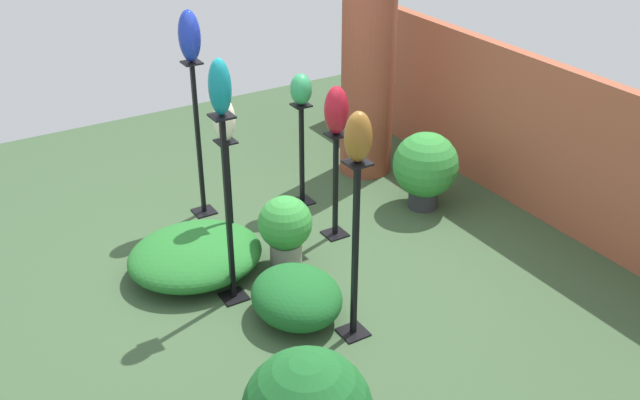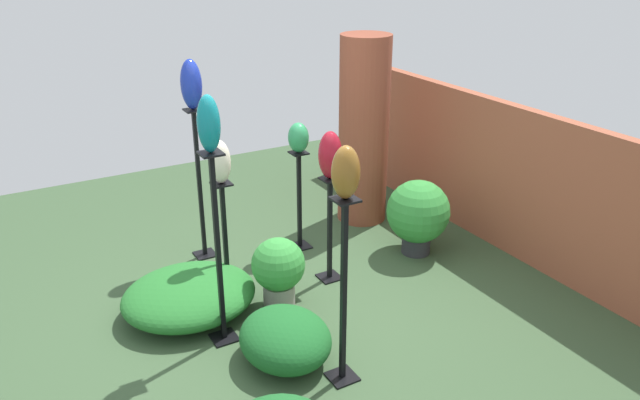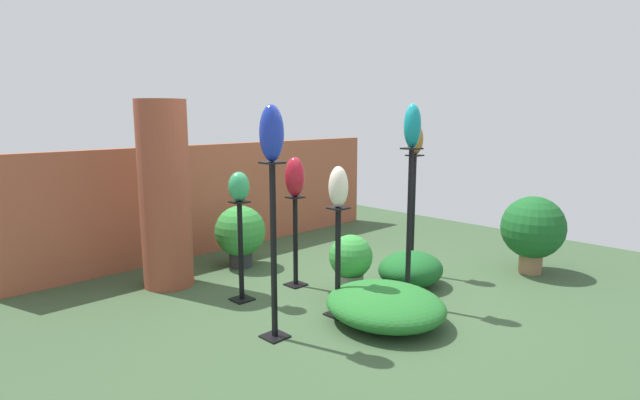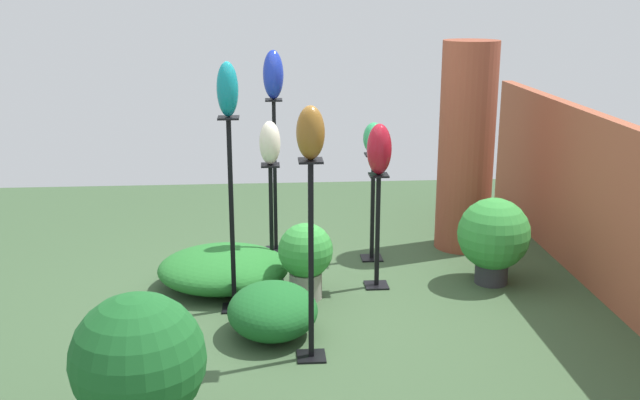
{
  "view_description": "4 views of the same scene",
  "coord_description": "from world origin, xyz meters",
  "px_view_note": "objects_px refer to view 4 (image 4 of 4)",
  "views": [
    {
      "loc": [
        4.64,
        -2.49,
        3.53
      ],
      "look_at": [
        0.27,
        0.16,
        0.75
      ],
      "focal_mm": 42.0,
      "sensor_mm": 36.0,
      "label": 1
    },
    {
      "loc": [
        4.07,
        -1.93,
        2.97
      ],
      "look_at": [
        0.03,
        0.38,
        0.97
      ],
      "focal_mm": 35.0,
      "sensor_mm": 36.0,
      "label": 2
    },
    {
      "loc": [
        -3.82,
        -3.29,
        1.87
      ],
      "look_at": [
        -0.22,
        0.34,
        0.99
      ],
      "focal_mm": 28.0,
      "sensor_mm": 36.0,
      "label": 3
    },
    {
      "loc": [
        5.72,
        -0.27,
        2.46
      ],
      "look_at": [
        -0.3,
        0.17,
        0.78
      ],
      "focal_mm": 42.0,
      "sensor_mm": 36.0,
      "label": 4
    }
  ],
  "objects_px": {
    "pedestal_cobalt": "(275,182)",
    "potted_plant_walkway_edge": "(138,362)",
    "pedestal_ruby": "(377,237)",
    "art_vase_jade": "(374,138)",
    "art_vase_cobalt": "(273,75)",
    "art_vase_bronze": "(311,133)",
    "potted_plant_front_right": "(306,256)",
    "pedestal_teal": "(232,223)",
    "potted_plant_back_center": "(494,236)",
    "pedestal_jade": "(372,212)",
    "art_vase_teal": "(227,89)",
    "art_vase_ivory": "(270,143)",
    "art_vase_ruby": "(379,149)",
    "pedestal_ivory": "(271,227)",
    "pedestal_bronze": "(311,270)",
    "brick_pillar": "(466,147)"
  },
  "relations": [
    {
      "from": "pedestal_ivory",
      "to": "potted_plant_back_center",
      "type": "xyz_separation_m",
      "value": [
        0.27,
        1.91,
        -0.04
      ]
    },
    {
      "from": "art_vase_cobalt",
      "to": "potted_plant_front_right",
      "type": "relative_size",
      "value": 0.71
    },
    {
      "from": "pedestal_bronze",
      "to": "art_vase_teal",
      "type": "bearing_deg",
      "value": -147.07
    },
    {
      "from": "pedestal_jade",
      "to": "potted_plant_front_right",
      "type": "height_order",
      "value": "pedestal_jade"
    },
    {
      "from": "art_vase_bronze",
      "to": "potted_plant_back_center",
      "type": "bearing_deg",
      "value": 127.63
    },
    {
      "from": "pedestal_ruby",
      "to": "potted_plant_walkway_edge",
      "type": "distance_m",
      "value": 2.83
    },
    {
      "from": "pedestal_jade",
      "to": "art_vase_teal",
      "type": "bearing_deg",
      "value": -49.23
    },
    {
      "from": "pedestal_ivory",
      "to": "pedestal_teal",
      "type": "xyz_separation_m",
      "value": [
        0.68,
        -0.31,
        0.25
      ]
    },
    {
      "from": "pedestal_cobalt",
      "to": "potted_plant_walkway_edge",
      "type": "height_order",
      "value": "pedestal_cobalt"
    },
    {
      "from": "pedestal_ruby",
      "to": "pedestal_cobalt",
      "type": "height_order",
      "value": "pedestal_cobalt"
    },
    {
      "from": "pedestal_ruby",
      "to": "art_vase_jade",
      "type": "height_order",
      "value": "art_vase_jade"
    },
    {
      "from": "art_vase_jade",
      "to": "art_vase_cobalt",
      "type": "height_order",
      "value": "art_vase_cobalt"
    },
    {
      "from": "potted_plant_back_center",
      "to": "art_vase_ruby",
      "type": "bearing_deg",
      "value": -89.59
    },
    {
      "from": "pedestal_jade",
      "to": "art_vase_ivory",
      "type": "bearing_deg",
      "value": -66.62
    },
    {
      "from": "pedestal_teal",
      "to": "potted_plant_front_right",
      "type": "xyz_separation_m",
      "value": [
        -0.19,
        0.58,
        -0.35
      ]
    },
    {
      "from": "art_vase_teal",
      "to": "potted_plant_front_right",
      "type": "xyz_separation_m",
      "value": [
        -0.19,
        0.58,
        -1.4
      ]
    },
    {
      "from": "art_vase_bronze",
      "to": "art_vase_ivory",
      "type": "height_order",
      "value": "art_vase_bronze"
    },
    {
      "from": "art_vase_ivory",
      "to": "art_vase_ruby",
      "type": "relative_size",
      "value": 0.88
    },
    {
      "from": "pedestal_jade",
      "to": "art_vase_ruby",
      "type": "bearing_deg",
      "value": -4.57
    },
    {
      "from": "art_vase_bronze",
      "to": "potted_plant_front_right",
      "type": "relative_size",
      "value": 0.55
    },
    {
      "from": "pedestal_ruby",
      "to": "art_vase_jade",
      "type": "distance_m",
      "value": 1.0
    },
    {
      "from": "pedestal_ivory",
      "to": "potted_plant_walkway_edge",
      "type": "height_order",
      "value": "pedestal_ivory"
    },
    {
      "from": "art_vase_jade",
      "to": "art_vase_ruby",
      "type": "bearing_deg",
      "value": -4.57
    },
    {
      "from": "art_vase_bronze",
      "to": "art_vase_ivory",
      "type": "xyz_separation_m",
      "value": [
        -1.55,
        -0.25,
        -0.37
      ]
    },
    {
      "from": "potted_plant_back_center",
      "to": "potted_plant_walkway_edge",
      "type": "bearing_deg",
      "value": -49.01
    },
    {
      "from": "pedestal_jade",
      "to": "pedestal_cobalt",
      "type": "relative_size",
      "value": 0.69
    },
    {
      "from": "pedestal_teal",
      "to": "potted_plant_back_center",
      "type": "height_order",
      "value": "pedestal_teal"
    },
    {
      "from": "pedestal_jade",
      "to": "pedestal_teal",
      "type": "relative_size",
      "value": 0.66
    },
    {
      "from": "pedestal_cobalt",
      "to": "art_vase_cobalt",
      "type": "xyz_separation_m",
      "value": [
        0.0,
        0.0,
        1.03
      ]
    },
    {
      "from": "pedestal_teal",
      "to": "art_vase_jade",
      "type": "relative_size",
      "value": 5.35
    },
    {
      "from": "pedestal_cobalt",
      "to": "potted_plant_walkway_edge",
      "type": "distance_m",
      "value": 3.4
    },
    {
      "from": "art_vase_jade",
      "to": "art_vase_ivory",
      "type": "xyz_separation_m",
      "value": [
        0.41,
        -0.95,
        0.05
      ]
    },
    {
      "from": "pedestal_jade",
      "to": "potted_plant_front_right",
      "type": "xyz_separation_m",
      "value": [
        0.9,
        -0.68,
        -0.09
      ]
    },
    {
      "from": "pedestal_ivory",
      "to": "potted_plant_back_center",
      "type": "bearing_deg",
      "value": 81.98
    },
    {
      "from": "art_vase_ivory",
      "to": "art_vase_bronze",
      "type": "bearing_deg",
      "value": 9.31
    },
    {
      "from": "art_vase_jade",
      "to": "pedestal_bronze",
      "type": "bearing_deg",
      "value": -19.63
    },
    {
      "from": "pedestal_ruby",
      "to": "art_vase_bronze",
      "type": "distance_m",
      "value": 1.83
    },
    {
      "from": "pedestal_ivory",
      "to": "pedestal_cobalt",
      "type": "xyz_separation_m",
      "value": [
        -0.73,
        0.05,
        0.22
      ]
    },
    {
      "from": "brick_pillar",
      "to": "pedestal_ivory",
      "type": "height_order",
      "value": "brick_pillar"
    },
    {
      "from": "brick_pillar",
      "to": "potted_plant_back_center",
      "type": "relative_size",
      "value": 2.66
    },
    {
      "from": "potted_plant_back_center",
      "to": "art_vase_ivory",
      "type": "bearing_deg",
      "value": -98.02
    },
    {
      "from": "pedestal_cobalt",
      "to": "pedestal_ivory",
      "type": "bearing_deg",
      "value": -3.61
    },
    {
      "from": "pedestal_cobalt",
      "to": "pedestal_teal",
      "type": "distance_m",
      "value": 1.45
    },
    {
      "from": "art_vase_ivory",
      "to": "pedestal_ivory",
      "type": "bearing_deg",
      "value": 180.0
    },
    {
      "from": "art_vase_jade",
      "to": "art_vase_cobalt",
      "type": "xyz_separation_m",
      "value": [
        -0.32,
        -0.91,
        0.55
      ]
    },
    {
      "from": "art_vase_ivory",
      "to": "art_vase_ruby",
      "type": "xyz_separation_m",
      "value": [
        0.28,
        0.9,
        -0.01
      ]
    },
    {
      "from": "pedestal_bronze",
      "to": "potted_plant_front_right",
      "type": "bearing_deg",
      "value": 178.92
    },
    {
      "from": "art_vase_ruby",
      "to": "potted_plant_front_right",
      "type": "height_order",
      "value": "art_vase_ruby"
    },
    {
      "from": "art_vase_teal",
      "to": "potted_plant_front_right",
      "type": "distance_m",
      "value": 1.53
    },
    {
      "from": "pedestal_teal",
      "to": "art_vase_cobalt",
      "type": "xyz_separation_m",
      "value": [
        -1.41,
        0.36,
        1.0
      ]
    }
  ]
}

